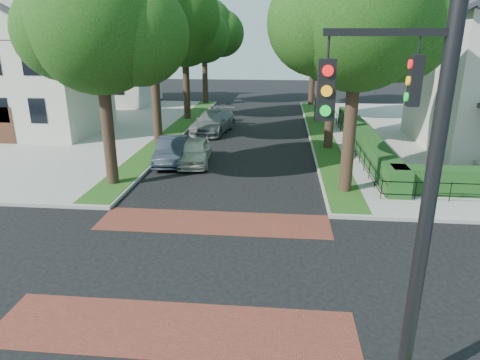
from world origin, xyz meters
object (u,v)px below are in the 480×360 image
(traffic_signal, at_px, (417,168))
(parked_car_front, at_px, (195,152))
(parked_car_middle, at_px, (172,150))
(parked_car_rear, at_px, (213,122))

(traffic_signal, bearing_deg, parked_car_front, 114.91)
(traffic_signal, distance_m, parked_car_middle, 18.18)
(parked_car_middle, xyz_separation_m, parked_car_rear, (1.06, 8.19, 0.08))
(traffic_signal, height_order, parked_car_front, traffic_signal)
(parked_car_middle, bearing_deg, parked_car_front, -9.53)
(traffic_signal, distance_m, parked_car_rear, 25.21)
(parked_car_rear, bearing_deg, parked_car_front, -79.66)
(traffic_signal, xyz_separation_m, parked_car_front, (-7.19, 15.47, -3.99))
(traffic_signal, relative_size, parked_car_rear, 1.43)
(parked_car_front, distance_m, parked_car_rear, 8.31)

